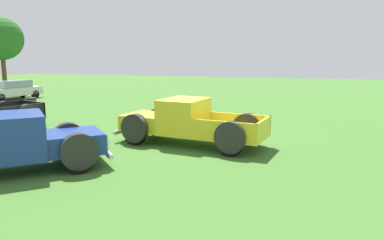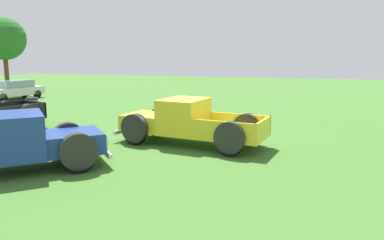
{
  "view_description": "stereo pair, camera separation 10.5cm",
  "coord_description": "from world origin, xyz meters",
  "views": [
    {
      "loc": [
        -13.15,
        -4.01,
        3.21
      ],
      "look_at": [
        -0.49,
        -0.32,
        0.9
      ],
      "focal_mm": 35.23,
      "sensor_mm": 36.0,
      "label": 1
    },
    {
      "loc": [
        -13.12,
        -4.11,
        3.21
      ],
      "look_at": [
        -0.49,
        -0.32,
        0.9
      ],
      "focal_mm": 35.23,
      "sensor_mm": 36.0,
      "label": 2
    }
  ],
  "objects": [
    {
      "name": "ground_plane",
      "position": [
        0.0,
        0.0,
        0.0
      ],
      "size": [
        80.0,
        80.0,
        0.0
      ],
      "primitive_type": "plane",
      "color": "#3D6B28"
    },
    {
      "name": "pickup_truck_foreground",
      "position": [
        -0.43,
        0.06,
        0.78
      ],
      "size": [
        2.78,
        5.59,
        1.64
      ],
      "color": "yellow",
      "rests_on": "ground_plane"
    },
    {
      "name": "pickup_truck_behind_right",
      "position": [
        -4.82,
        3.35,
        0.77
      ],
      "size": [
        4.98,
        5.14,
        1.62
      ],
      "color": "navy",
      "rests_on": "ground_plane"
    },
    {
      "name": "sedan_distant_a",
      "position": [
        9.11,
        15.92,
        0.71
      ],
      "size": [
        4.33,
        2.53,
        1.36
      ],
      "color": "silver",
      "rests_on": "ground_plane"
    },
    {
      "name": "trash_can",
      "position": [
        3.39,
        9.67,
        0.48
      ],
      "size": [
        0.59,
        0.59,
        0.95
      ],
      "color": "#4C4C51",
      "rests_on": "ground_plane"
    },
    {
      "name": "oak_tree_west",
      "position": [
        12.42,
        19.53,
        4.44
      ],
      "size": [
        3.47,
        3.47,
        6.21
      ],
      "color": "brown",
      "rests_on": "ground_plane"
    }
  ]
}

